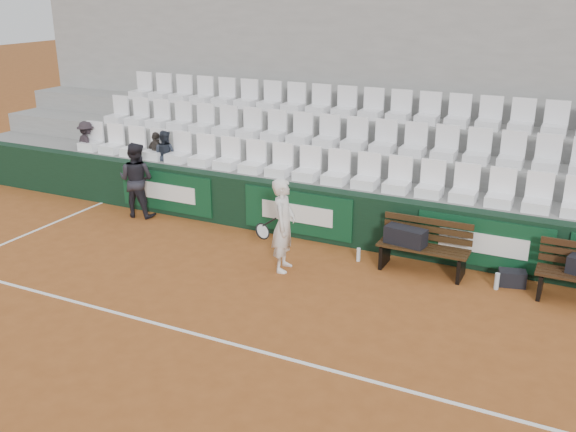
% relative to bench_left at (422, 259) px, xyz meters
% --- Properties ---
extents(ground, '(80.00, 80.00, 0.00)m').
position_rel_bench_left_xyz_m(ground, '(-2.31, -3.39, -0.23)').
color(ground, brown).
rests_on(ground, ground).
extents(court_baseline, '(18.00, 0.06, 0.01)m').
position_rel_bench_left_xyz_m(court_baseline, '(-2.31, -3.39, -0.22)').
color(court_baseline, white).
rests_on(court_baseline, ground).
extents(back_barrier, '(18.00, 0.34, 1.00)m').
position_rel_bench_left_xyz_m(back_barrier, '(-2.25, 0.60, 0.28)').
color(back_barrier, black).
rests_on(back_barrier, ground).
extents(grandstand_tier_front, '(18.00, 0.95, 1.00)m').
position_rel_bench_left_xyz_m(grandstand_tier_front, '(-2.31, 1.23, 0.28)').
color(grandstand_tier_front, gray).
rests_on(grandstand_tier_front, ground).
extents(grandstand_tier_mid, '(18.00, 0.95, 1.45)m').
position_rel_bench_left_xyz_m(grandstand_tier_mid, '(-2.31, 2.18, 0.50)').
color(grandstand_tier_mid, gray).
rests_on(grandstand_tier_mid, ground).
extents(grandstand_tier_back, '(18.00, 0.95, 1.90)m').
position_rel_bench_left_xyz_m(grandstand_tier_back, '(-2.31, 3.13, 0.72)').
color(grandstand_tier_back, gray).
rests_on(grandstand_tier_back, ground).
extents(grandstand_rear_wall, '(18.00, 0.30, 4.40)m').
position_rel_bench_left_xyz_m(grandstand_rear_wall, '(-2.31, 3.76, 1.98)').
color(grandstand_rear_wall, gray).
rests_on(grandstand_rear_wall, ground).
extents(seat_row_front, '(11.90, 0.44, 0.63)m').
position_rel_bench_left_xyz_m(seat_row_front, '(-2.31, 1.06, 1.09)').
color(seat_row_front, white).
rests_on(seat_row_front, grandstand_tier_front).
extents(seat_row_mid, '(11.90, 0.44, 0.63)m').
position_rel_bench_left_xyz_m(seat_row_mid, '(-2.31, 2.01, 1.54)').
color(seat_row_mid, silver).
rests_on(seat_row_mid, grandstand_tier_mid).
extents(seat_row_back, '(11.90, 0.44, 0.63)m').
position_rel_bench_left_xyz_m(seat_row_back, '(-2.31, 2.96, 1.99)').
color(seat_row_back, silver).
rests_on(seat_row_back, grandstand_tier_back).
extents(bench_left, '(1.50, 0.56, 0.45)m').
position_rel_bench_left_xyz_m(bench_left, '(0.00, 0.00, 0.00)').
color(bench_left, '#372210').
rests_on(bench_left, ground).
extents(sports_bag_left, '(0.72, 0.40, 0.29)m').
position_rel_bench_left_xyz_m(sports_bag_left, '(-0.30, -0.02, 0.37)').
color(sports_bag_left, black).
rests_on(sports_bag_left, bench_left).
extents(sports_bag_ground, '(0.47, 0.35, 0.25)m').
position_rel_bench_left_xyz_m(sports_bag_ground, '(1.44, 0.12, -0.10)').
color(sports_bag_ground, black).
rests_on(sports_bag_ground, ground).
extents(water_bottle_near, '(0.07, 0.07, 0.24)m').
position_rel_bench_left_xyz_m(water_bottle_near, '(-1.11, -0.05, -0.10)').
color(water_bottle_near, silver).
rests_on(water_bottle_near, ground).
extents(water_bottle_far, '(0.08, 0.08, 0.27)m').
position_rel_bench_left_xyz_m(water_bottle_far, '(1.24, -0.13, -0.09)').
color(water_bottle_far, '#B2C2CA').
rests_on(water_bottle_far, ground).
extents(tennis_player, '(0.74, 0.65, 1.59)m').
position_rel_bench_left_xyz_m(tennis_player, '(-2.13, -0.92, 0.57)').
color(tennis_player, silver).
rests_on(tennis_player, ground).
extents(ball_kid, '(0.84, 0.70, 1.56)m').
position_rel_bench_left_xyz_m(ball_kid, '(-6.04, 0.16, 0.56)').
color(ball_kid, black).
rests_on(ball_kid, ground).
extents(spectator_a, '(0.80, 0.65, 1.08)m').
position_rel_bench_left_xyz_m(spectator_a, '(-8.18, 1.11, 1.32)').
color(spectator_a, black).
rests_on(spectator_a, grandstand_tier_front).
extents(spectator_b, '(0.65, 0.42, 1.03)m').
position_rel_bench_left_xyz_m(spectator_b, '(-6.21, 1.11, 1.29)').
color(spectator_b, '#332D29').
rests_on(spectator_b, grandstand_tier_front).
extents(spectator_c, '(0.56, 0.46, 1.08)m').
position_rel_bench_left_xyz_m(spectator_c, '(-5.99, 1.11, 1.32)').
color(spectator_c, '#212731').
rests_on(spectator_c, grandstand_tier_front).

